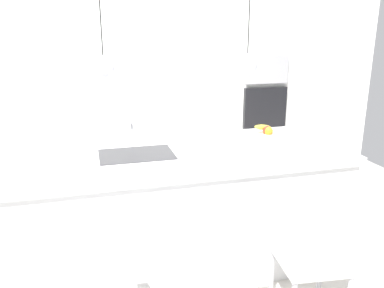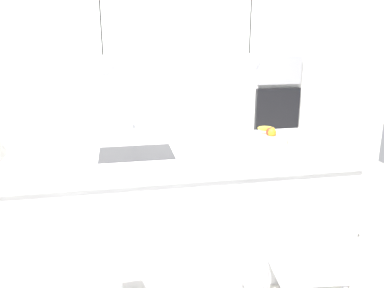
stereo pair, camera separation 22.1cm
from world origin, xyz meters
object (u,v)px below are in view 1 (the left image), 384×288
object	(u,v)px
fruit_bowl	(267,136)
chair_middle	(210,273)
oven	(264,110)
chair_far	(316,256)
microwave	(267,69)

from	to	relation	value
fruit_bowl	chair_middle	distance (m)	1.44
oven	chair_far	bearing A→B (deg)	-108.02
oven	chair_far	distance (m)	2.71
fruit_bowl	microwave	distance (m)	1.68
oven	chair_middle	size ratio (longest dim) A/B	0.64
fruit_bowl	chair_middle	size ratio (longest dim) A/B	0.33
chair_far	chair_middle	bearing A→B (deg)	-179.73
fruit_bowl	chair_far	world-z (taller)	fruit_bowl
fruit_bowl	oven	distance (m)	1.63
chair_middle	chair_far	world-z (taller)	chair_middle
microwave	chair_far	bearing A→B (deg)	-108.02
fruit_bowl	chair_far	distance (m)	1.18
chair_far	fruit_bowl	bearing A→B (deg)	82.10
fruit_bowl	microwave	size ratio (longest dim) A/B	0.54
microwave	chair_far	size ratio (longest dim) A/B	0.63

